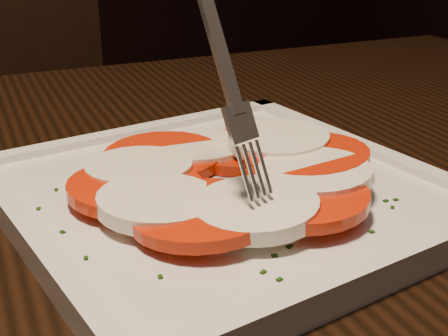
# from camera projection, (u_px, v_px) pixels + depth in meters

# --- Properties ---
(table) EXTENTS (1.26, 0.89, 0.75)m
(table) POSITION_uv_depth(u_px,v_px,m) (174.00, 284.00, 0.54)
(table) COLOR black
(table) RESTS_ON ground
(chair) EXTENTS (0.43, 0.43, 0.93)m
(chair) POSITION_uv_depth(u_px,v_px,m) (21.00, 127.00, 1.28)
(chair) COLOR black
(chair) RESTS_ON ground
(plate) EXTENTS (0.32, 0.32, 0.01)m
(plate) POSITION_uv_depth(u_px,v_px,m) (224.00, 197.00, 0.45)
(plate) COLOR silver
(plate) RESTS_ON table
(caprese_salad) EXTENTS (0.24, 0.23, 0.03)m
(caprese_salad) POSITION_uv_depth(u_px,v_px,m) (224.00, 173.00, 0.44)
(caprese_salad) COLOR red
(caprese_salad) RESTS_ON plate
(fork) EXTENTS (0.05, 0.09, 0.18)m
(fork) POSITION_uv_depth(u_px,v_px,m) (206.00, 41.00, 0.38)
(fork) COLOR white
(fork) RESTS_ON caprese_salad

